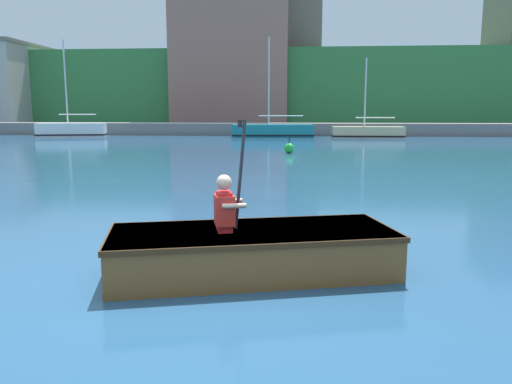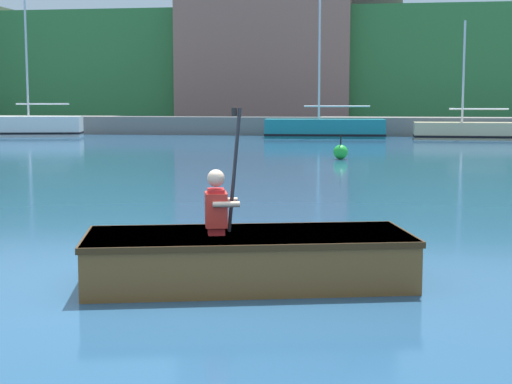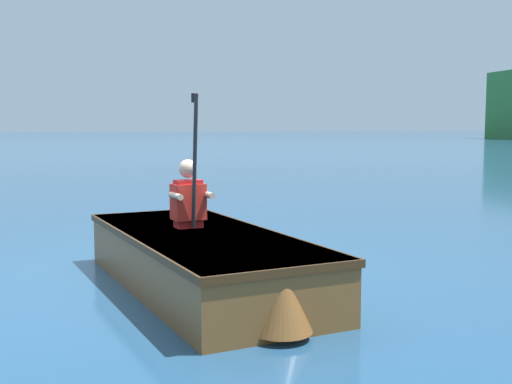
% 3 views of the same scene
% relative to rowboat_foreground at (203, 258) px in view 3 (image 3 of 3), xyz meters
% --- Properties ---
extents(ground_plane, '(300.00, 300.00, 0.00)m').
position_rel_rowboat_foreground_xyz_m(ground_plane, '(-0.69, -0.36, -0.28)').
color(ground_plane, navy).
extents(rowboat_foreground, '(3.42, 2.01, 0.51)m').
position_rel_rowboat_foreground_xyz_m(rowboat_foreground, '(0.00, 0.00, 0.00)').
color(rowboat_foreground, brown).
rests_on(rowboat_foreground, ground).
extents(person_paddler, '(0.39, 0.41, 1.23)m').
position_rel_rowboat_foreground_xyz_m(person_paddler, '(-0.35, -0.09, 0.51)').
color(person_paddler, red).
rests_on(person_paddler, rowboat_foreground).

